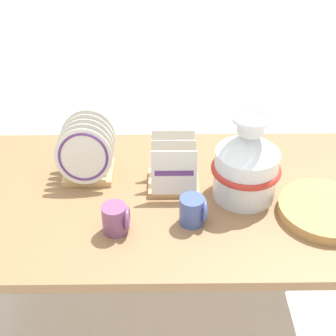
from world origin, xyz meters
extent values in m
plane|color=silver|center=(0.00, 0.00, 0.00)|extent=(14.00, 14.00, 0.00)
cube|color=olive|center=(0.00, 0.00, 0.64)|extent=(1.49, 0.81, 0.03)
cylinder|color=olive|center=(-0.69, 0.36, 0.31)|extent=(0.06, 0.06, 0.62)
cylinder|color=olive|center=(0.69, 0.36, 0.31)|extent=(0.06, 0.06, 0.62)
cylinder|color=silver|center=(0.26, -0.01, 0.75)|extent=(0.21, 0.21, 0.18)
cone|color=silver|center=(0.26, -0.01, 0.87)|extent=(0.21, 0.21, 0.07)
cylinder|color=silver|center=(0.26, -0.01, 0.94)|extent=(0.09, 0.09, 0.05)
torus|color=silver|center=(0.26, -0.01, 0.96)|extent=(0.13, 0.13, 0.02)
torus|color=#B72D23|center=(0.26, -0.01, 0.77)|extent=(0.24, 0.24, 0.02)
cube|color=tan|center=(-0.29, 0.12, 0.67)|extent=(0.18, 0.15, 0.02)
cylinder|color=tan|center=(-0.35, 0.18, 0.72)|extent=(0.01, 0.01, 0.08)
cylinder|color=tan|center=(-0.23, 0.18, 0.72)|extent=(0.01, 0.01, 0.08)
cylinder|color=silver|center=(-0.29, 0.05, 0.78)|extent=(0.20, 0.06, 0.20)
torus|color=#5B3375|center=(-0.29, 0.05, 0.78)|extent=(0.17, 0.05, 0.17)
cylinder|color=silver|center=(-0.29, 0.08, 0.78)|extent=(0.20, 0.06, 0.20)
cylinder|color=silver|center=(-0.29, 0.12, 0.78)|extent=(0.20, 0.06, 0.20)
cylinder|color=silver|center=(-0.29, 0.15, 0.78)|extent=(0.20, 0.06, 0.20)
cylinder|color=silver|center=(-0.29, 0.18, 0.78)|extent=(0.20, 0.06, 0.20)
cube|color=tan|center=(0.02, 0.05, 0.67)|extent=(0.18, 0.15, 0.02)
cylinder|color=tan|center=(-0.04, 0.11, 0.72)|extent=(0.01, 0.01, 0.08)
cylinder|color=tan|center=(0.08, 0.11, 0.72)|extent=(0.01, 0.01, 0.08)
cube|color=silver|center=(0.02, -0.02, 0.76)|extent=(0.15, 0.05, 0.15)
cube|color=silver|center=(0.02, 0.05, 0.76)|extent=(0.15, 0.05, 0.15)
cube|color=silver|center=(0.02, 0.12, 0.76)|extent=(0.15, 0.05, 0.15)
cube|color=#5B3375|center=(0.02, -0.02, 0.76)|extent=(0.13, 0.01, 0.02)
cylinder|color=tan|center=(0.52, -0.12, 0.66)|extent=(0.31, 0.31, 0.01)
cylinder|color=tan|center=(0.52, -0.12, 0.67)|extent=(0.31, 0.31, 0.01)
cylinder|color=tan|center=(0.52, -0.12, 0.68)|extent=(0.31, 0.31, 0.01)
cylinder|color=tan|center=(0.52, -0.12, 0.69)|extent=(0.31, 0.31, 0.01)
cylinder|color=#42569E|center=(0.07, -0.15, 0.71)|extent=(0.08, 0.08, 0.10)
torus|color=#42569E|center=(0.11, -0.15, 0.71)|extent=(0.01, 0.08, 0.08)
cylinder|color=#7A4770|center=(-0.17, -0.19, 0.71)|extent=(0.08, 0.08, 0.10)
torus|color=#7A4770|center=(-0.13, -0.19, 0.71)|extent=(0.01, 0.08, 0.08)
camera|label=1|loc=(-0.02, -1.29, 1.67)|focal=50.00mm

